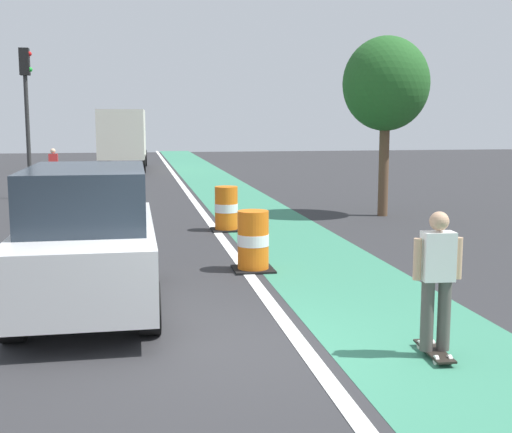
{
  "coord_description": "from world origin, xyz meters",
  "views": [
    {
      "loc": [
        -1.03,
        -7.52,
        2.7
      ],
      "look_at": [
        0.95,
        3.42,
        1.1
      ],
      "focal_mm": 47.08,
      "sensor_mm": 36.0,
      "label": 1
    }
  ],
  "objects_px": {
    "pedestrian_crossing": "(54,168)",
    "traffic_light_corner": "(26,96)",
    "traffic_barrel_front": "(253,241)",
    "skateboarder_on_lane": "(437,279)",
    "street_tree_sidewalk": "(386,85)",
    "delivery_truck_down_block": "(124,136)",
    "traffic_barrel_mid": "(226,209)",
    "parked_suv_nearest": "(88,237)"
  },
  "relations": [
    {
      "from": "traffic_barrel_mid",
      "to": "traffic_light_corner",
      "type": "xyz_separation_m",
      "value": [
        -5.75,
        7.93,
        2.97
      ]
    },
    {
      "from": "skateboarder_on_lane",
      "to": "traffic_barrel_front",
      "type": "relative_size",
      "value": 1.55
    },
    {
      "from": "pedestrian_crossing",
      "to": "traffic_barrel_mid",
      "type": "bearing_deg",
      "value": -64.11
    },
    {
      "from": "traffic_light_corner",
      "to": "street_tree_sidewalk",
      "type": "height_order",
      "value": "traffic_light_corner"
    },
    {
      "from": "traffic_barrel_mid",
      "to": "pedestrian_crossing",
      "type": "relative_size",
      "value": 0.68
    },
    {
      "from": "traffic_barrel_front",
      "to": "traffic_barrel_mid",
      "type": "distance_m",
      "value": 4.48
    },
    {
      "from": "traffic_barrel_front",
      "to": "skateboarder_on_lane",
      "type": "bearing_deg",
      "value": -75.07
    },
    {
      "from": "traffic_barrel_front",
      "to": "delivery_truck_down_block",
      "type": "distance_m",
      "value": 25.67
    },
    {
      "from": "street_tree_sidewalk",
      "to": "parked_suv_nearest",
      "type": "bearing_deg",
      "value": -132.86
    },
    {
      "from": "skateboarder_on_lane",
      "to": "traffic_barrel_mid",
      "type": "xyz_separation_m",
      "value": [
        -1.15,
        9.26,
        -0.38
      ]
    },
    {
      "from": "delivery_truck_down_block",
      "to": "traffic_barrel_front",
      "type": "bearing_deg",
      "value": -84.13
    },
    {
      "from": "traffic_barrel_mid",
      "to": "parked_suv_nearest",
      "type": "bearing_deg",
      "value": -114.12
    },
    {
      "from": "traffic_light_corner",
      "to": "delivery_truck_down_block",
      "type": "bearing_deg",
      "value": 77.05
    },
    {
      "from": "parked_suv_nearest",
      "to": "traffic_light_corner",
      "type": "height_order",
      "value": "traffic_light_corner"
    },
    {
      "from": "parked_suv_nearest",
      "to": "traffic_barrel_front",
      "type": "height_order",
      "value": "parked_suv_nearest"
    },
    {
      "from": "traffic_light_corner",
      "to": "street_tree_sidewalk",
      "type": "distance_m",
      "value": 12.15
    },
    {
      "from": "delivery_truck_down_block",
      "to": "traffic_barrel_mid",
      "type": "bearing_deg",
      "value": -82.57
    },
    {
      "from": "skateboarder_on_lane",
      "to": "delivery_truck_down_block",
      "type": "distance_m",
      "value": 30.54
    },
    {
      "from": "parked_suv_nearest",
      "to": "delivery_truck_down_block",
      "type": "xyz_separation_m",
      "value": [
        0.13,
        27.44,
        0.81
      ]
    },
    {
      "from": "traffic_light_corner",
      "to": "traffic_barrel_front",
      "type": "bearing_deg",
      "value": -65.6
    },
    {
      "from": "skateboarder_on_lane",
      "to": "delivery_truck_down_block",
      "type": "height_order",
      "value": "delivery_truck_down_block"
    },
    {
      "from": "pedestrian_crossing",
      "to": "traffic_light_corner",
      "type": "bearing_deg",
      "value": -98.53
    },
    {
      "from": "parked_suv_nearest",
      "to": "delivery_truck_down_block",
      "type": "height_order",
      "value": "delivery_truck_down_block"
    },
    {
      "from": "traffic_barrel_front",
      "to": "delivery_truck_down_block",
      "type": "relative_size",
      "value": 0.14
    },
    {
      "from": "traffic_barrel_front",
      "to": "traffic_light_corner",
      "type": "height_order",
      "value": "traffic_light_corner"
    },
    {
      "from": "traffic_light_corner",
      "to": "pedestrian_crossing",
      "type": "relative_size",
      "value": 3.17
    },
    {
      "from": "parked_suv_nearest",
      "to": "street_tree_sidewalk",
      "type": "bearing_deg",
      "value": 47.14
    },
    {
      "from": "parked_suv_nearest",
      "to": "traffic_barrel_mid",
      "type": "height_order",
      "value": "parked_suv_nearest"
    },
    {
      "from": "skateboarder_on_lane",
      "to": "pedestrian_crossing",
      "type": "xyz_separation_m",
      "value": [
        -6.45,
        20.18,
        -0.05
      ]
    },
    {
      "from": "skateboarder_on_lane",
      "to": "parked_suv_nearest",
      "type": "distance_m",
      "value": 4.93
    },
    {
      "from": "delivery_truck_down_block",
      "to": "pedestrian_crossing",
      "type": "distance_m",
      "value": 10.46
    },
    {
      "from": "parked_suv_nearest",
      "to": "pedestrian_crossing",
      "type": "height_order",
      "value": "parked_suv_nearest"
    },
    {
      "from": "parked_suv_nearest",
      "to": "skateboarder_on_lane",
      "type": "bearing_deg",
      "value": -35.15
    },
    {
      "from": "skateboarder_on_lane",
      "to": "pedestrian_crossing",
      "type": "relative_size",
      "value": 1.05
    },
    {
      "from": "skateboarder_on_lane",
      "to": "pedestrian_crossing",
      "type": "bearing_deg",
      "value": 107.73
    },
    {
      "from": "street_tree_sidewalk",
      "to": "pedestrian_crossing",
      "type": "bearing_deg",
      "value": 137.6
    },
    {
      "from": "traffic_barrel_mid",
      "to": "traffic_barrel_front",
      "type": "bearing_deg",
      "value": -91.55
    },
    {
      "from": "traffic_barrel_front",
      "to": "delivery_truck_down_block",
      "type": "xyz_separation_m",
      "value": [
        -2.62,
        25.5,
        1.31
      ]
    },
    {
      "from": "parked_suv_nearest",
      "to": "street_tree_sidewalk",
      "type": "relative_size",
      "value": 0.92
    },
    {
      "from": "skateboarder_on_lane",
      "to": "delivery_truck_down_block",
      "type": "xyz_separation_m",
      "value": [
        -3.89,
        30.28,
        0.94
      ]
    },
    {
      "from": "traffic_barrel_front",
      "to": "pedestrian_crossing",
      "type": "distance_m",
      "value": 16.26
    },
    {
      "from": "skateboarder_on_lane",
      "to": "traffic_light_corner",
      "type": "bearing_deg",
      "value": 111.88
    }
  ]
}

